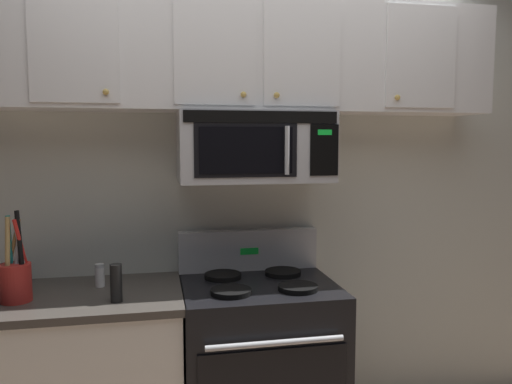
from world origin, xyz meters
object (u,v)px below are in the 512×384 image
object	(u,v)px
stove_range	(259,367)
utensil_crock_red	(16,276)
salt_shaker	(100,276)
pepper_mill	(116,283)
over_range_microwave	(254,147)

from	to	relation	value
stove_range	utensil_crock_red	bearing A→B (deg)	-176.99
salt_shaker	pepper_mill	bearing A→B (deg)	-69.51
stove_range	pepper_mill	world-z (taller)	stove_range
pepper_mill	over_range_microwave	bearing A→B (deg)	21.90
stove_range	pepper_mill	size ratio (longest dim) A/B	6.66
over_range_microwave	utensil_crock_red	xyz separation A→B (m)	(-1.10, -0.17, -0.56)
utensil_crock_red	salt_shaker	xyz separation A→B (m)	(0.34, 0.16, -0.06)
utensil_crock_red	over_range_microwave	bearing A→B (deg)	9.00
stove_range	salt_shaker	xyz separation A→B (m)	(-0.77, 0.10, 0.49)
salt_shaker	pepper_mill	world-z (taller)	pepper_mill
pepper_mill	salt_shaker	bearing A→B (deg)	110.49
utensil_crock_red	pepper_mill	world-z (taller)	utensil_crock_red
stove_range	salt_shaker	size ratio (longest dim) A/B	10.09
salt_shaker	pepper_mill	size ratio (longest dim) A/B	0.66
salt_shaker	pepper_mill	xyz separation A→B (m)	(0.10, -0.26, 0.03)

